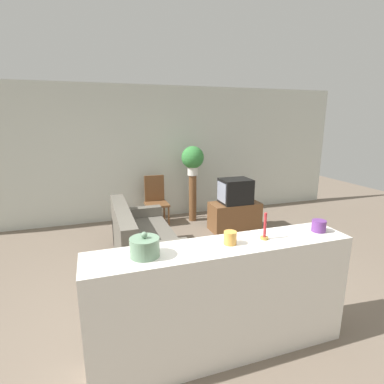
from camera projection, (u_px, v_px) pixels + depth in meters
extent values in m
plane|color=#756656|center=(199.00, 312.00, 3.26)|extent=(14.00, 14.00, 0.00)
cube|color=silver|center=(142.00, 154.00, 6.10)|extent=(9.00, 0.06, 2.70)
cube|color=#605B51|center=(146.00, 248.00, 4.34)|extent=(0.81, 1.70, 0.45)
cube|color=#605B51|center=(123.00, 222.00, 4.15)|extent=(0.20, 1.70, 0.39)
cube|color=#605B51|center=(157.00, 267.00, 3.62)|extent=(0.81, 0.16, 0.61)
cube|color=#605B51|center=(137.00, 225.00, 5.03)|extent=(0.81, 0.16, 0.61)
cube|color=brown|center=(235.00, 216.00, 5.63)|extent=(0.92, 0.47, 0.53)
cube|color=black|center=(235.00, 191.00, 5.52)|extent=(0.54, 0.45, 0.45)
cube|color=#939EB2|center=(222.00, 192.00, 5.43)|extent=(0.02, 0.37, 0.35)
cube|color=brown|center=(157.00, 204.00, 5.91)|extent=(0.44, 0.44, 0.04)
cube|color=brown|center=(154.00, 188.00, 6.03)|extent=(0.40, 0.04, 0.52)
cylinder|color=brown|center=(149.00, 218.00, 5.73)|extent=(0.04, 0.04, 0.38)
cylinder|color=brown|center=(169.00, 216.00, 5.85)|extent=(0.04, 0.04, 0.38)
cylinder|color=brown|center=(146.00, 213.00, 6.08)|extent=(0.04, 0.04, 0.38)
cylinder|color=brown|center=(164.00, 211.00, 6.20)|extent=(0.04, 0.04, 0.38)
cylinder|color=brown|center=(193.00, 198.00, 6.10)|extent=(0.15, 0.15, 0.95)
cylinder|color=white|center=(193.00, 171.00, 5.97)|extent=(0.21, 0.21, 0.17)
sphere|color=#38843D|center=(193.00, 157.00, 5.90)|extent=(0.45, 0.45, 0.45)
cube|color=white|center=(222.00, 300.00, 2.59)|extent=(2.27, 0.44, 1.03)
cylinder|color=gray|center=(145.00, 247.00, 2.25)|extent=(0.23, 0.23, 0.15)
sphere|color=gray|center=(144.00, 235.00, 2.23)|extent=(0.05, 0.05, 0.05)
cylinder|color=gold|center=(230.00, 238.00, 2.47)|extent=(0.11, 0.11, 0.11)
cylinder|color=#B7933D|center=(264.00, 238.00, 2.58)|extent=(0.07, 0.07, 0.02)
cylinder|color=#B7282D|center=(265.00, 225.00, 2.56)|extent=(0.02, 0.02, 0.22)
cylinder|color=#66337F|center=(319.00, 226.00, 2.75)|extent=(0.13, 0.13, 0.11)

